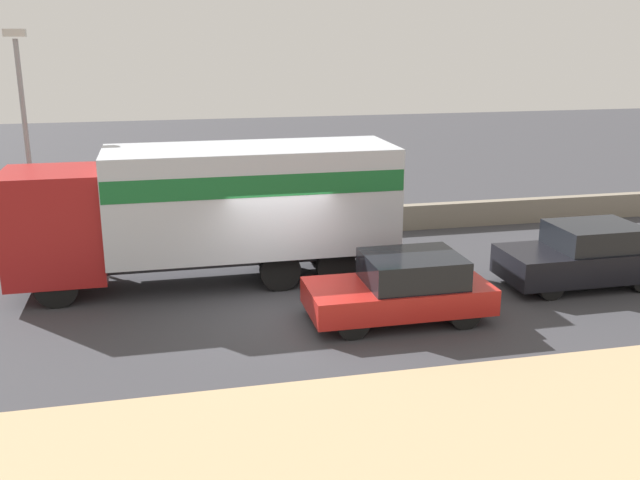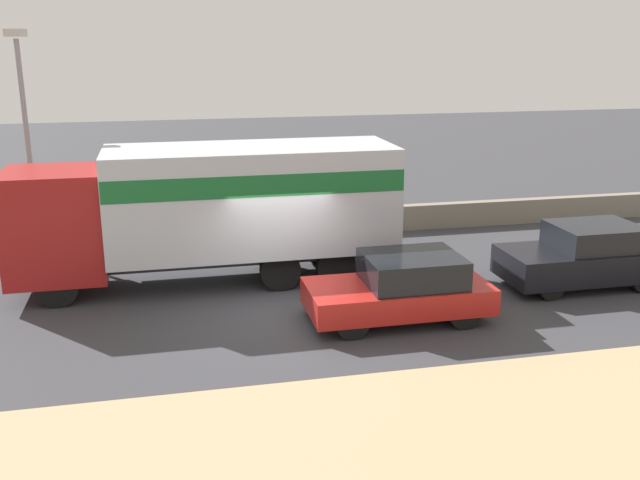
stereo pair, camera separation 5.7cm
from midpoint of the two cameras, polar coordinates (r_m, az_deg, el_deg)
name	(u,v)px [view 1 (the left image)]	position (r m, az deg, el deg)	size (l,w,h in m)	color
ground_plane	(290,310)	(16.48, -2.54, -5.59)	(80.00, 80.00, 0.00)	#38383D
dirt_shoulder_foreground	(363,454)	(11.18, 3.30, -16.71)	(60.00, 4.96, 0.04)	tan
stone_wall_backdrop	(254,226)	(22.13, -5.41, 1.12)	(60.00, 0.35, 0.81)	gray
street_lamp	(25,128)	(21.25, -22.59, 8.31)	(0.56, 0.28, 6.24)	gray
box_truck	(218,203)	(17.90, -8.28, 2.94)	(9.42, 2.59, 3.44)	maroon
car_hatchback	(402,288)	(15.79, 6.50, -3.80)	(4.01, 1.87, 1.47)	#B21E19
car_sedan_second	(584,256)	(19.01, 20.30, -1.18)	(4.01, 1.82, 1.56)	black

